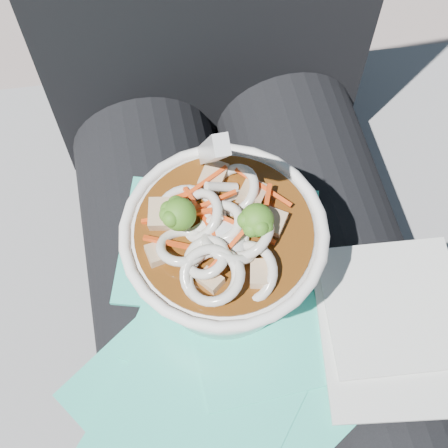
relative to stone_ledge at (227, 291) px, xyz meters
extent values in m
plane|color=slate|center=(0.00, -0.15, -0.23)|extent=(20.00, 20.00, 0.00)
cube|color=slate|center=(0.00, 0.00, 0.00)|extent=(1.03, 0.57, 0.45)
cylinder|color=black|center=(-0.08, -0.15, 0.31)|extent=(0.16, 0.48, 0.16)
cylinder|color=black|center=(0.08, -0.15, 0.31)|extent=(0.16, 0.48, 0.16)
cube|color=#2DBBA1|center=(-0.04, -0.10, 0.39)|extent=(0.15, 0.15, 0.00)
cube|color=#2DBBA1|center=(-0.07, -0.22, 0.39)|extent=(0.24, 0.23, 0.00)
cube|color=#2DBBA1|center=(-0.03, -0.11, 0.39)|extent=(0.21, 0.18, 0.00)
cube|color=#2DBBA1|center=(-0.04, -0.17, 0.39)|extent=(0.18, 0.18, 0.00)
cube|color=#2DBBA1|center=(0.00, -0.23, 0.40)|extent=(0.16, 0.17, 0.00)
cube|color=#2DBBA1|center=(-0.07, -0.25, 0.40)|extent=(0.22, 0.23, 0.00)
cube|color=#2DBBA1|center=(-0.02, -0.17, 0.40)|extent=(0.12, 0.16, 0.00)
cube|color=silver|center=(0.09, -0.23, 0.40)|extent=(0.14, 0.14, 0.00)
cube|color=silver|center=(0.10, -0.20, 0.41)|extent=(0.13, 0.13, 0.00)
torus|color=white|center=(-0.03, -0.14, 0.49)|extent=(0.16, 0.16, 0.01)
cylinder|color=#4C270A|center=(-0.03, -0.14, 0.48)|extent=(0.14, 0.14, 0.01)
torus|color=beige|center=(-0.02, -0.15, 0.50)|extent=(0.05, 0.06, 0.04)
torus|color=beige|center=(-0.03, -0.18, 0.49)|extent=(0.06, 0.06, 0.03)
torus|color=beige|center=(-0.04, -0.14, 0.50)|extent=(0.05, 0.05, 0.02)
torus|color=beige|center=(-0.05, -0.18, 0.50)|extent=(0.06, 0.06, 0.03)
torus|color=beige|center=(-0.03, -0.16, 0.49)|extent=(0.05, 0.04, 0.04)
torus|color=beige|center=(-0.05, -0.17, 0.50)|extent=(0.05, 0.05, 0.02)
torus|color=beige|center=(-0.05, -0.18, 0.50)|extent=(0.06, 0.06, 0.02)
torus|color=beige|center=(-0.02, -0.13, 0.49)|extent=(0.04, 0.04, 0.02)
torus|color=beige|center=(-0.07, -0.15, 0.49)|extent=(0.05, 0.05, 0.03)
torus|color=beige|center=(-0.06, -0.12, 0.49)|extent=(0.07, 0.07, 0.03)
torus|color=beige|center=(-0.02, -0.11, 0.49)|extent=(0.06, 0.06, 0.04)
torus|color=beige|center=(-0.05, -0.13, 0.49)|extent=(0.05, 0.06, 0.04)
cylinder|color=beige|center=(-0.03, -0.11, 0.50)|extent=(0.03, 0.01, 0.02)
cylinder|color=beige|center=(-0.05, -0.14, 0.50)|extent=(0.03, 0.01, 0.02)
cylinder|color=beige|center=(-0.02, -0.15, 0.50)|extent=(0.02, 0.03, 0.02)
cylinder|color=#80A44F|center=(-0.01, -0.15, 0.50)|extent=(0.01, 0.01, 0.01)
sphere|color=#2B6316|center=(-0.01, -0.15, 0.51)|extent=(0.03, 0.03, 0.03)
sphere|color=#2B6316|center=(-0.01, -0.16, 0.51)|extent=(0.01, 0.01, 0.01)
sphere|color=#2B6316|center=(-0.01, -0.16, 0.51)|extent=(0.01, 0.01, 0.01)
sphere|color=#2B6316|center=(-0.02, -0.15, 0.51)|extent=(0.01, 0.01, 0.01)
sphere|color=#2B6316|center=(-0.02, -0.15, 0.51)|extent=(0.01, 0.01, 0.01)
cylinder|color=#80A44F|center=(-0.07, -0.13, 0.50)|extent=(0.01, 0.01, 0.01)
sphere|color=#2B6316|center=(-0.07, -0.13, 0.51)|extent=(0.03, 0.03, 0.03)
sphere|color=#2B6316|center=(-0.07, -0.14, 0.51)|extent=(0.01, 0.01, 0.01)
sphere|color=#2B6316|center=(-0.07, -0.12, 0.51)|extent=(0.01, 0.01, 0.01)
sphere|color=#2B6316|center=(-0.07, -0.13, 0.51)|extent=(0.01, 0.01, 0.01)
sphere|color=#2B6316|center=(-0.07, -0.13, 0.51)|extent=(0.01, 0.01, 0.01)
cube|color=#DF4312|center=(-0.07, -0.15, 0.49)|extent=(0.05, 0.03, 0.00)
cube|color=#DF4312|center=(-0.07, -0.13, 0.50)|extent=(0.05, 0.01, 0.02)
cube|color=#DF4312|center=(-0.04, -0.16, 0.50)|extent=(0.04, 0.03, 0.02)
cube|color=#DF4312|center=(-0.05, -0.12, 0.50)|extent=(0.05, 0.01, 0.01)
cube|color=#DF4312|center=(0.00, -0.12, 0.50)|extent=(0.04, 0.04, 0.01)
cube|color=#DF4312|center=(-0.04, -0.10, 0.50)|extent=(0.04, 0.02, 0.00)
cube|color=#DF4312|center=(-0.02, -0.15, 0.50)|extent=(0.05, 0.04, 0.01)
cube|color=#DF4312|center=(-0.05, -0.13, 0.50)|extent=(0.02, 0.05, 0.00)
cube|color=#DF4312|center=(-0.07, -0.11, 0.50)|extent=(0.04, 0.01, 0.01)
cube|color=#DF4312|center=(0.00, -0.14, 0.50)|extent=(0.02, 0.04, 0.01)
cube|color=tan|center=(0.00, -0.14, 0.49)|extent=(0.03, 0.03, 0.01)
cube|color=tan|center=(-0.01, -0.12, 0.49)|extent=(0.03, 0.03, 0.02)
cube|color=tan|center=(-0.03, -0.10, 0.49)|extent=(0.03, 0.03, 0.02)
cube|color=tan|center=(-0.08, -0.12, 0.49)|extent=(0.03, 0.03, 0.02)
cube|color=tan|center=(-0.09, -0.15, 0.49)|extent=(0.02, 0.02, 0.01)
cube|color=tan|center=(-0.05, -0.18, 0.49)|extent=(0.02, 0.02, 0.01)
cube|color=tan|center=(-0.02, -0.18, 0.49)|extent=(0.02, 0.03, 0.02)
ellipsoid|color=silver|center=(-0.04, -0.15, 0.49)|extent=(0.03, 0.04, 0.01)
cube|color=silver|center=(-0.04, -0.11, 0.54)|extent=(0.01, 0.08, 0.12)
camera|label=1|loc=(-0.08, -0.35, 0.90)|focal=50.00mm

